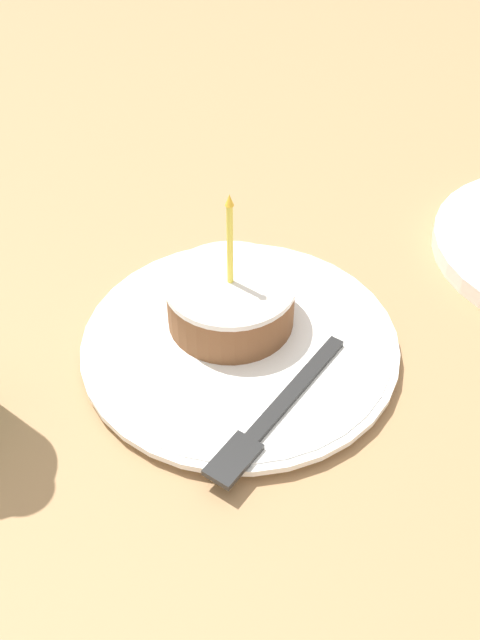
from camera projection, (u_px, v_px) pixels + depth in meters
ground_plane at (215, 381)px, 0.64m from camera, size 2.40×2.40×0.04m
plate at (240, 344)px, 0.64m from camera, size 0.27×0.27×0.01m
cake_slice at (231, 301)px, 0.63m from camera, size 0.11×0.11×0.13m
fork at (272, 415)px, 0.57m from camera, size 0.17×0.03×0.00m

